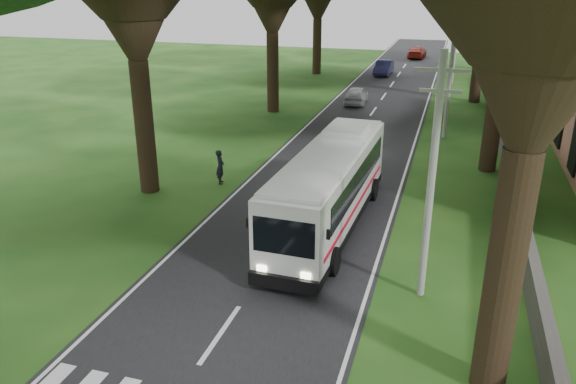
{
  "coord_description": "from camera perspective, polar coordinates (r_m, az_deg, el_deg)",
  "views": [
    {
      "loc": [
        5.92,
        -10.78,
        9.97
      ],
      "look_at": [
        0.2,
        8.31,
        2.2
      ],
      "focal_mm": 35.0,
      "sensor_mm": 36.0,
      "label": 1
    }
  ],
  "objects": [
    {
      "name": "distant_car_b",
      "position": [
        61.15,
        9.71,
        12.35
      ],
      "size": [
        1.7,
        4.5,
        1.47
      ],
      "primitive_type": "imported",
      "rotation": [
        0.0,
        0.0,
        -0.03
      ],
      "color": "#23224F",
      "rests_on": "road"
    },
    {
      "name": "pole_near",
      "position": [
        17.76,
        14.4,
        1.58
      ],
      "size": [
        1.6,
        0.24,
        8.0
      ],
      "color": "gray",
      "rests_on": "ground"
    },
    {
      "name": "road",
      "position": [
        37.61,
        7.05,
        5.78
      ],
      "size": [
        8.0,
        120.0,
        0.04
      ],
      "primitive_type": "cube",
      "color": "black",
      "rests_on": "ground"
    },
    {
      "name": "property_wall",
      "position": [
        36.15,
        21.04,
        4.85
      ],
      "size": [
        0.35,
        50.0,
        1.2
      ],
      "primitive_type": "cube",
      "color": "#383533",
      "rests_on": "ground"
    },
    {
      "name": "ground",
      "position": [
        15.83,
        -9.86,
        -18.11
      ],
      "size": [
        140.0,
        140.0,
        0.0
      ],
      "primitive_type": "plane",
      "color": "#184313",
      "rests_on": "ground"
    },
    {
      "name": "coach_bus",
      "position": [
        23.11,
        4.26,
        0.59
      ],
      "size": [
        3.03,
        11.55,
        3.38
      ],
      "rotation": [
        0.0,
        0.0,
        -0.04
      ],
      "color": "silver",
      "rests_on": "ground"
    },
    {
      "name": "pole_mid",
      "position": [
        37.24,
        16.16,
        11.54
      ],
      "size": [
        1.6,
        0.24,
        8.0
      ],
      "color": "gray",
      "rests_on": "ground"
    },
    {
      "name": "distant_car_a",
      "position": [
        46.69,
        6.95,
        9.74
      ],
      "size": [
        1.89,
        4.23,
        1.41
      ],
      "primitive_type": "imported",
      "rotation": [
        0.0,
        0.0,
        3.2
      ],
      "color": "#98989C",
      "rests_on": "road"
    },
    {
      "name": "pole_far",
      "position": [
        57.08,
        16.72,
        14.62
      ],
      "size": [
        1.6,
        0.24,
        8.0
      ],
      "color": "gray",
      "rests_on": "ground"
    },
    {
      "name": "distant_car_c",
      "position": [
        74.57,
        12.98,
        13.67
      ],
      "size": [
        2.21,
        4.96,
        1.41
      ],
      "primitive_type": "imported",
      "rotation": [
        0.0,
        0.0,
        3.09
      ],
      "color": "#A02617",
      "rests_on": "road"
    },
    {
      "name": "pedestrian",
      "position": [
        28.53,
        -6.9,
        2.56
      ],
      "size": [
        0.58,
        0.73,
        1.75
      ],
      "primitive_type": "imported",
      "rotation": [
        0.0,
        0.0,
        1.85
      ],
      "color": "black",
      "rests_on": "ground"
    }
  ]
}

